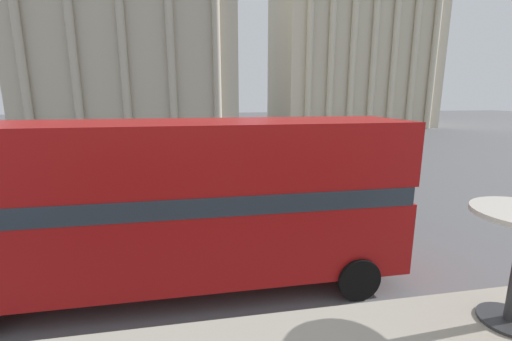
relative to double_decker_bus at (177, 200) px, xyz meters
name	(u,v)px	position (x,y,z in m)	size (l,w,h in m)	color
double_decker_bus	(177,200)	(0.00, 0.00, 0.00)	(11.48, 2.75, 4.37)	black
plaza_building_left	(129,29)	(-6.92, 39.33, 10.61)	(26.67, 11.57, 26.11)	#B2A893
plaza_building_right	(350,46)	(26.33, 47.22, 10.54)	(24.73, 16.75, 25.99)	beige
traffic_light_near	(373,172)	(6.76, 2.65, -0.16)	(0.42, 0.24, 3.47)	black
traffic_light_mid	(145,152)	(-1.86, 8.62, -0.13)	(0.42, 0.24, 3.52)	black
car_maroon	(246,185)	(2.89, 7.60, -1.74)	(4.20, 1.93, 1.35)	black
car_navy	(218,147)	(2.51, 20.47, -1.74)	(4.20, 1.93, 1.35)	black
pedestrian_yellow	(380,170)	(10.26, 8.14, -1.41)	(0.32, 0.32, 1.78)	#282B33
pedestrian_olive	(255,155)	(4.61, 14.56, -1.52)	(0.32, 0.32, 1.61)	#282B33
pedestrian_red	(10,211)	(-6.07, 4.65, -1.50)	(0.32, 0.32, 1.65)	#282B33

